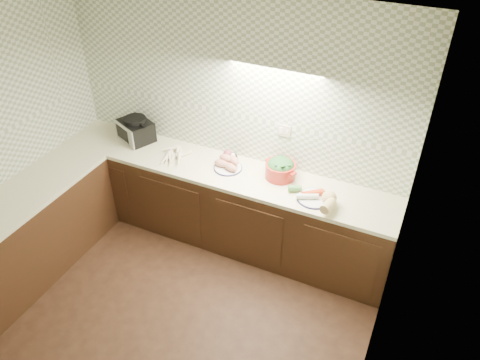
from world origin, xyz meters
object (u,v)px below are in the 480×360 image
at_px(sweet_potato_plate, 228,164).
at_px(dutch_oven, 280,168).
at_px(parsnip_pile, 176,155).
at_px(veg_plate, 320,197).
at_px(toaster_oven, 136,130).
at_px(onion_bowl, 229,157).

height_order(sweet_potato_plate, dutch_oven, dutch_oven).
bearing_deg(parsnip_pile, veg_plate, -2.86).
xyz_separation_m(toaster_oven, onion_bowl, (1.12, 0.03, -0.07)).
bearing_deg(dutch_oven, onion_bowl, -159.55).
bearing_deg(toaster_oven, parsnip_pile, 11.34).
bearing_deg(toaster_oven, veg_plate, 18.55).
bearing_deg(sweet_potato_plate, onion_bowl, 113.33).
height_order(dutch_oven, veg_plate, dutch_oven).
distance_m(parsnip_pile, veg_plate, 1.58).
xyz_separation_m(onion_bowl, veg_plate, (1.05, -0.25, 0.00)).
distance_m(onion_bowl, veg_plate, 1.08).
distance_m(toaster_oven, sweet_potato_plate, 1.17).
distance_m(parsnip_pile, onion_bowl, 0.56).
xyz_separation_m(toaster_oven, dutch_oven, (1.70, 0.00, -0.02)).
relative_size(onion_bowl, dutch_oven, 0.44).
height_order(toaster_oven, sweet_potato_plate, toaster_oven).
xyz_separation_m(parsnip_pile, veg_plate, (1.58, -0.08, 0.03)).
xyz_separation_m(sweet_potato_plate, veg_plate, (1.00, -0.13, 0.00)).
distance_m(toaster_oven, parsnip_pile, 0.61).
height_order(parsnip_pile, onion_bowl, onion_bowl).
bearing_deg(veg_plate, dutch_oven, 155.73).
bearing_deg(parsnip_pile, onion_bowl, 17.31).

